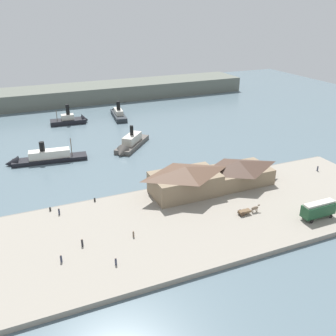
{
  "coord_description": "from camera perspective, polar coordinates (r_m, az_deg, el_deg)",
  "views": [
    {
      "loc": [
        -36.4,
        -89.17,
        47.56
      ],
      "look_at": [
        4.06,
        5.51,
        2.0
      ],
      "focal_mm": 39.56,
      "sensor_mm": 36.0,
      "label": 1
    }
  ],
  "objects": [
    {
      "name": "pedestrian_near_west_shed",
      "position": [
        81.97,
        -5.35,
        -10.1
      ],
      "size": [
        0.38,
        0.38,
        1.55
      ],
      "color": "#6B5B4C",
      "rests_on": "quay_promenade"
    },
    {
      "name": "mooring_post_center_east",
      "position": [
        97.22,
        -11.23,
        -4.81
      ],
      "size": [
        0.44,
        0.44,
        0.9
      ],
      "primitive_type": "cylinder",
      "color": "black",
      "rests_on": "quay_promenade"
    },
    {
      "name": "quay_promenade",
      "position": [
        89.68,
        4.57,
        -7.79
      ],
      "size": [
        110.0,
        36.0,
        1.2
      ],
      "primitive_type": "cube",
      "color": "gray",
      "rests_on": "ground"
    },
    {
      "name": "ferry_shed_customs_shed",
      "position": [
        97.73,
        2.66,
        -1.86
      ],
      "size": [
        18.06,
        11.38,
        7.83
      ],
      "color": "#847056",
      "rests_on": "quay_promenade"
    },
    {
      "name": "mooring_post_west",
      "position": [
        95.7,
        -17.7,
        -6.05
      ],
      "size": [
        0.44,
        0.44,
        0.9
      ],
      "primitive_type": "cylinder",
      "color": "black",
      "rests_on": "quay_promenade"
    },
    {
      "name": "pedestrian_standing_center",
      "position": [
        77.52,
        -16.15,
        -13.26
      ],
      "size": [
        0.42,
        0.42,
        1.69
      ],
      "color": "#33384C",
      "rests_on": "quay_promenade"
    },
    {
      "name": "pedestrian_near_cart",
      "position": [
        93.36,
        -16.45,
        -6.44
      ],
      "size": [
        0.43,
        0.43,
        1.72
      ],
      "color": "#33384C",
      "rests_on": "quay_promenade"
    },
    {
      "name": "ferry_moored_west",
      "position": [
        128.27,
        -18.96,
        1.43
      ],
      "size": [
        26.27,
        7.56,
        8.89
      ],
      "color": "black",
      "rests_on": "ground"
    },
    {
      "name": "ferry_outer_harbor",
      "position": [
        167.92,
        -14.52,
        7.16
      ],
      "size": [
        16.4,
        6.94,
        10.18
      ],
      "color": "black",
      "rests_on": "ground"
    },
    {
      "name": "pedestrian_at_waters_edge",
      "position": [
        121.13,
        22.06,
        -0.08
      ],
      "size": [
        0.43,
        0.43,
        1.72
      ],
      "color": "#33384C",
      "rests_on": "quay_promenade"
    },
    {
      "name": "ferry_moored_east",
      "position": [
        173.99,
        -7.72,
        8.32
      ],
      "size": [
        6.69,
        20.2,
        8.98
      ],
      "color": "#23282D",
      "rests_on": "ground"
    },
    {
      "name": "pedestrian_near_east_shed",
      "position": [
        80.83,
        -13.08,
        -11.14
      ],
      "size": [
        0.44,
        0.44,
        1.79
      ],
      "color": "#232328",
      "rests_on": "quay_promenade"
    },
    {
      "name": "seawall_edge",
      "position": [
        104.22,
        -0.08,
        -2.97
      ],
      "size": [
        110.0,
        0.8,
        1.0
      ],
      "primitive_type": "cube",
      "color": "slate",
      "rests_on": "ground"
    },
    {
      "name": "ground_plane",
      "position": [
        107.41,
        -0.84,
        -2.41
      ],
      "size": [
        320.0,
        320.0,
        0.0
      ],
      "primitive_type": "plane",
      "color": "slate"
    },
    {
      "name": "horse_cart",
      "position": [
        91.91,
        12.28,
        -6.36
      ],
      "size": [
        5.92,
        1.42,
        1.87
      ],
      "color": "brown",
      "rests_on": "quay_promenade"
    },
    {
      "name": "far_headland",
      "position": [
        207.1,
        -12.74,
        11.15
      ],
      "size": [
        180.0,
        24.0,
        8.0
      ],
      "primitive_type": "cube",
      "color": "#60665B",
      "rests_on": "ground"
    },
    {
      "name": "pedestrian_walking_east",
      "position": [
        74.61,
        -8.04,
        -14.09
      ],
      "size": [
        0.41,
        0.41,
        1.65
      ],
      "color": "#33384C",
      "rests_on": "quay_promenade"
    },
    {
      "name": "street_tram",
      "position": [
        94.2,
        22.17,
        -5.86
      ],
      "size": [
        8.47,
        2.88,
        4.19
      ],
      "color": "#1E4C2D",
      "rests_on": "quay_promenade"
    },
    {
      "name": "ferry_shed_west_terminal",
      "position": [
        105.76,
        10.76,
        -0.56
      ],
      "size": [
        18.16,
        11.11,
        6.65
      ],
      "color": "#847056",
      "rests_on": "quay_promenade"
    },
    {
      "name": "ferry_departing_north",
      "position": [
        133.89,
        -5.93,
        3.61
      ],
      "size": [
        17.85,
        19.31,
        9.68
      ],
      "color": "#514C47",
      "rests_on": "ground"
    }
  ]
}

